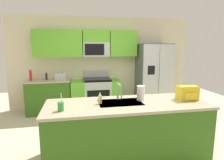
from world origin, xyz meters
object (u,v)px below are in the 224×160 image
Objects in this scene: drink_cup_green at (61,106)px; paper_towel_roll at (141,93)px; toaster at (60,76)px; bottle_red at (31,75)px; refrigerator at (153,76)px; soap_dispenser at (100,99)px; backpack at (187,93)px; range_oven at (96,94)px; sink_faucet at (119,90)px; pepper_mill at (46,76)px.

drink_cup_green is 1.02× the size of paper_towel_roll.
bottle_red reaches higher than toaster.
bottle_red is (-3.35, 0.04, 0.11)m from refrigerator.
refrigerator is 7.56× the size of drink_cup_green.
bottle_red reaches higher than drink_cup_green.
refrigerator is 10.88× the size of soap_dispenser.
drink_cup_green reaches higher than toaster.
drink_cup_green is at bearing -133.31° from refrigerator.
backpack is (2.94, -2.42, -0.02)m from bottle_red.
refrigerator is (1.67, -0.07, 0.48)m from range_oven.
paper_towel_roll is at bearing -58.09° from toaster.
toaster is at bearing 121.91° from paper_towel_roll.
sink_faucet reaches higher than soap_dispenser.
range_oven is at bearing 74.03° from drink_cup_green.
range_oven is at bearing 3.19° from toaster.
sink_faucet is 0.88× the size of backpack.
range_oven is 1.09m from toaster.
toaster is 1.14× the size of drink_cup_green.
bottle_red is 3.81m from backpack.
bottle_red is at bearing 140.57° from backpack.
sink_faucet reaches higher than range_oven.
pepper_mill is 0.58× the size of backpack.
bottle_red is at bearing 122.08° from soap_dispenser.
soap_dispenser is (-0.32, -0.16, -0.10)m from sink_faucet.
soap_dispenser is at bearing -154.18° from sink_faucet.
toaster is 1.65× the size of soap_dispenser.
toaster is 1.04× the size of bottle_red.
bottle_red is 1.59× the size of soap_dispenser.
sink_faucet is at bearing 166.32° from paper_towel_roll.
drink_cup_green is (-0.89, -0.38, -0.10)m from sink_faucet.
refrigerator reaches higher than range_oven.
refrigerator is at bearing -0.43° from toaster.
range_oven is at bearing 117.14° from backpack.
backpack is (0.77, -0.10, -0.00)m from paper_towel_roll.
drink_cup_green is (-0.76, -2.64, 0.52)m from range_oven.
range_oven is at bearing 1.00° from bottle_red.
sink_faucet is at bearing 25.82° from soap_dispenser.
soap_dispenser is at bearing -94.50° from range_oven.
range_oven is 4.25× the size of backpack.
range_oven is 5.56× the size of drink_cup_green.
soap_dispenser is at bearing -65.27° from pepper_mill.
pepper_mill is 2.66m from soap_dispenser.
soap_dispenser is (1.11, -2.41, -0.02)m from pepper_mill.
refrigerator is 6.61× the size of toaster.
sink_faucet is at bearing 23.31° from drink_cup_green.
bottle_red reaches higher than backpack.
toaster is 0.87× the size of backpack.
drink_cup_green is at bearing -174.47° from backpack.
refrigerator reaches higher than backpack.
drink_cup_green is 2.02m from backpack.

